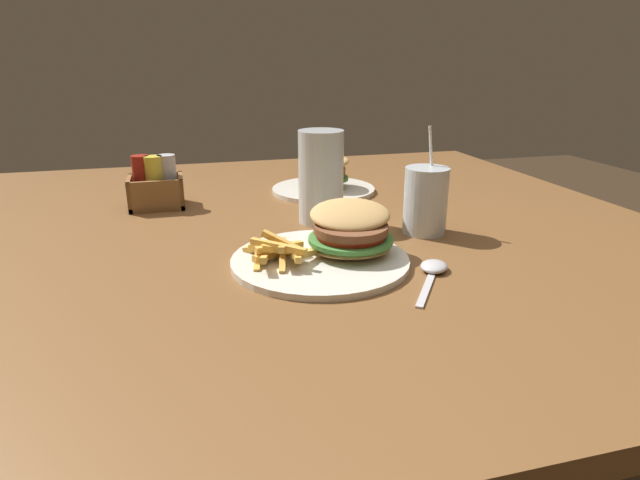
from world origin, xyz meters
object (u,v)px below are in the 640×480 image
at_px(beer_glass, 321,179).
at_px(meal_plate_near, 334,244).
at_px(juice_glass, 425,203).
at_px(meal_plate_far, 325,180).
at_px(condiment_caddy, 156,187).
at_px(spoon, 433,269).

bearing_deg(beer_glass, meal_plate_near, -99.53).
bearing_deg(juice_glass, meal_plate_far, 105.29).
distance_m(meal_plate_far, condiment_caddy, 0.37).
height_order(meal_plate_near, juice_glass, juice_glass).
bearing_deg(juice_glass, spoon, -111.33).
relative_size(meal_plate_near, condiment_caddy, 2.47).
bearing_deg(juice_glass, condiment_caddy, 146.96).
distance_m(juice_glass, spoon, 0.19).
bearing_deg(beer_glass, juice_glass, -35.30).
xyz_separation_m(spoon, condiment_caddy, (-0.39, 0.47, 0.04)).
bearing_deg(juice_glass, beer_glass, 144.70).
relative_size(spoon, meal_plate_far, 0.61).
distance_m(meal_plate_near, juice_glass, 0.21).
xyz_separation_m(meal_plate_far, condiment_caddy, (-0.37, -0.03, 0.02)).
xyz_separation_m(beer_glass, condiment_caddy, (-0.30, 0.19, -0.04)).
height_order(beer_glass, spoon, beer_glass).
bearing_deg(spoon, meal_plate_far, 36.96).
relative_size(meal_plate_near, juice_glass, 1.46).
bearing_deg(spoon, juice_glass, 13.06).
height_order(juice_glass, spoon, juice_glass).
xyz_separation_m(meal_plate_near, juice_glass, (0.19, 0.09, 0.03)).
relative_size(beer_glass, condiment_caddy, 1.56).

